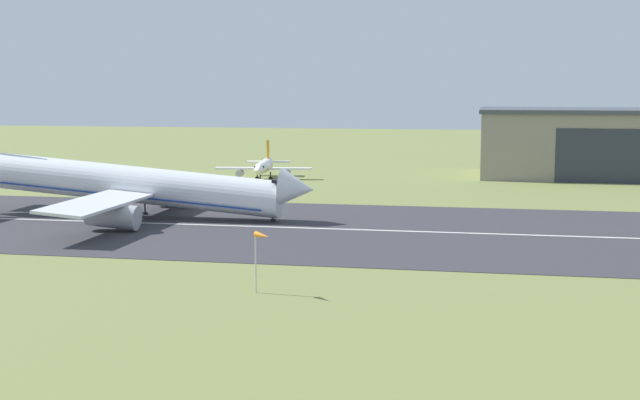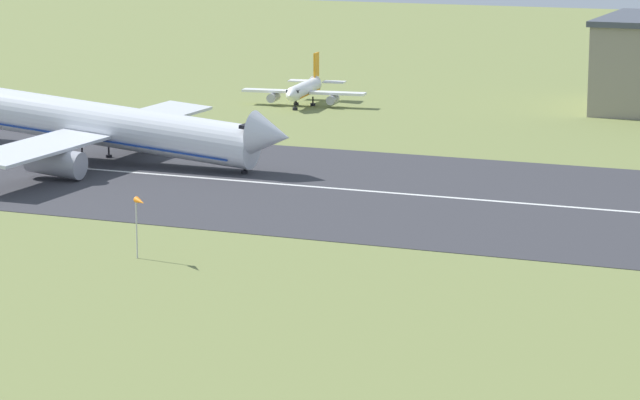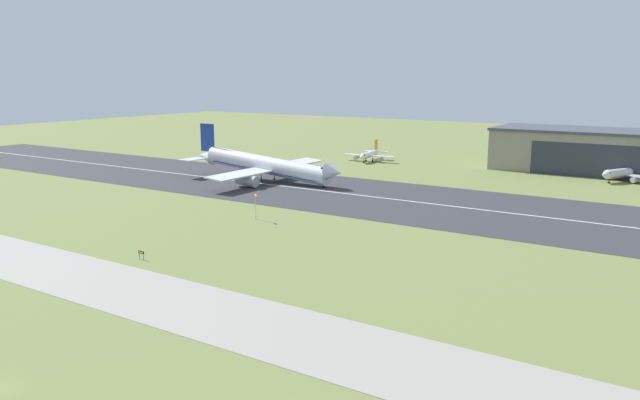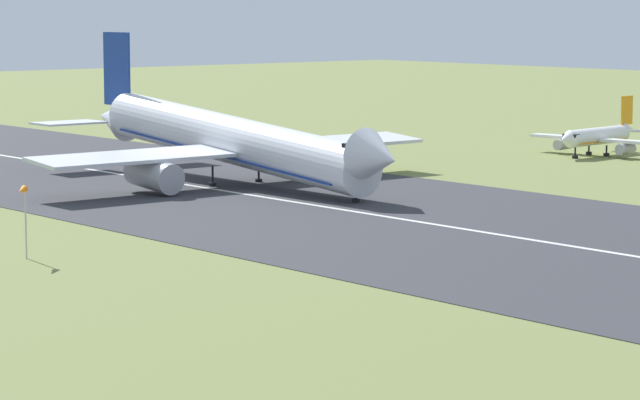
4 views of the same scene
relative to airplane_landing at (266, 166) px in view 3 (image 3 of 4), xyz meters
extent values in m
plane|color=olive|center=(58.31, -64.46, -4.94)|extent=(692.25, 692.25, 0.00)
cube|color=#333338|center=(58.31, -4.89, -4.91)|extent=(452.25, 51.41, 0.06)
cube|color=silver|center=(58.31, -4.89, -4.87)|extent=(407.03, 0.70, 0.01)
cube|color=gray|center=(58.31, -93.39, -4.91)|extent=(339.19, 16.57, 0.05)
cube|color=gray|center=(89.10, 77.17, 2.07)|extent=(75.89, 27.61, 14.01)
cube|color=#424751|center=(89.10, 77.17, 9.52)|extent=(76.89, 28.61, 0.90)
cube|color=#2D333D|center=(89.10, 63.31, 0.67)|extent=(45.53, 0.12, 11.21)
cylinder|color=silver|center=(0.39, 0.00, 0.18)|extent=(46.32, 5.80, 9.05)
cone|color=silver|center=(25.87, -0.17, 0.18)|extent=(5.40, 5.54, 5.87)
cone|color=silver|center=(-25.91, 0.17, 1.18)|extent=(7.00, 5.00, 5.45)
cube|color=black|center=(23.14, -0.15, 1.29)|extent=(1.16, 4.69, 0.52)
cube|color=navy|center=(0.39, 0.00, -1.33)|extent=(41.32, 5.50, 3.40)
cube|color=silver|center=(1.22, -14.37, -0.78)|extent=(7.07, 23.26, 0.93)
cylinder|color=#A8A8B2|center=(2.61, -12.52, -2.73)|extent=(7.42, 3.46, 3.96)
cube|color=silver|center=(1.41, 14.35, -0.78)|extent=(7.07, 23.26, 0.93)
cylinder|color=#A8A8B2|center=(2.77, 12.48, -2.73)|extent=(7.42, 3.46, 3.96)
cube|color=navy|center=(-24.91, 0.16, 7.61)|extent=(5.99, 0.32, 9.36)
cube|color=silver|center=(-25.36, -6.80, 1.01)|extent=(5.29, 8.45, 0.24)
cube|color=silver|center=(-25.27, 7.13, 1.01)|extent=(5.29, 8.45, 0.24)
cylinder|color=black|center=(22.19, -0.14, -3.75)|extent=(0.24, 0.24, 2.37)
cylinder|color=black|center=(22.19, -0.14, -4.72)|extent=(0.84, 0.84, 0.44)
cylinder|color=black|center=(0.79, -3.31, -3.75)|extent=(0.24, 0.24, 2.37)
cylinder|color=black|center=(0.79, -3.31, -4.72)|extent=(0.84, 0.84, 0.44)
cylinder|color=black|center=(0.83, 3.30, -3.75)|extent=(0.24, 0.24, 2.37)
cylinder|color=black|center=(0.83, 3.30, -4.72)|extent=(0.84, 0.84, 0.44)
cylinder|color=white|center=(5.48, 58.45, -2.22)|extent=(3.91, 13.11, 2.38)
cone|color=white|center=(6.38, 50.97, -2.22)|extent=(2.62, 2.42, 2.38)
cone|color=white|center=(4.53, 66.28, -1.79)|extent=(2.47, 3.10, 2.15)
cube|color=black|center=(6.24, 52.14, -1.74)|extent=(2.14, 1.33, 0.44)
cube|color=orange|center=(5.48, 58.45, -2.88)|extent=(3.64, 11.81, 0.20)
cube|color=white|center=(-0.22, 57.50, -2.64)|extent=(9.35, 3.23, 0.40)
cylinder|color=#A8A8B2|center=(0.56, 57.16, -3.63)|extent=(1.84, 3.25, 1.48)
cube|color=white|center=(11.23, 58.88, -2.64)|extent=(9.35, 3.23, 0.40)
cylinder|color=#A8A8B2|center=(10.56, 58.37, -3.63)|extent=(1.84, 3.25, 1.48)
cube|color=orange|center=(4.58, 65.85, 1.00)|extent=(0.59, 2.61, 4.05)
cube|color=white|center=(1.54, 65.89, -1.86)|extent=(3.89, 2.69, 0.24)
cube|color=white|center=(7.53, 66.61, -1.86)|extent=(3.89, 2.69, 0.24)
cylinder|color=black|center=(6.11, 53.23, -4.17)|extent=(0.24, 0.24, 1.53)
cylinder|color=black|center=(6.11, 53.23, -4.72)|extent=(0.84, 0.84, 0.44)
cylinder|color=black|center=(4.03, 58.51, -4.17)|extent=(0.24, 0.24, 1.53)
cylinder|color=black|center=(4.03, 58.51, -4.72)|extent=(0.84, 0.84, 0.44)
cylinder|color=black|center=(6.87, 58.86, -4.17)|extent=(0.24, 0.24, 1.53)
cylinder|color=black|center=(6.87, 58.86, -4.72)|extent=(0.84, 0.84, 0.44)
cylinder|color=silver|center=(96.38, 62.31, -2.10)|extent=(10.94, 17.31, 2.93)
cone|color=silver|center=(91.59, 53.17, -2.10)|extent=(3.82, 3.70, 2.93)
cube|color=black|center=(92.27, 54.45, -1.51)|extent=(2.72, 2.13, 0.44)
cube|color=red|center=(96.38, 62.31, -2.90)|extent=(9.98, 15.65, 0.20)
cube|color=silver|center=(91.73, 64.33, -2.61)|extent=(7.70, 5.89, 0.40)
cylinder|color=#A8A8B2|center=(91.97, 63.55, -3.77)|extent=(3.38, 4.22, 1.82)
cube|color=silver|center=(100.69, 59.65, -2.61)|extent=(7.70, 5.89, 0.40)
cylinder|color=#A8A8B2|center=(99.91, 59.40, -3.77)|extent=(3.38, 4.22, 1.82)
cube|color=silver|center=(98.02, 73.45, -1.66)|extent=(5.27, 4.55, 0.24)
cylinder|color=black|center=(92.76, 55.40, -4.25)|extent=(0.24, 0.24, 1.37)
cylinder|color=black|center=(92.76, 55.40, -4.72)|extent=(0.84, 0.84, 0.44)
cylinder|color=black|center=(94.88, 63.25, -4.25)|extent=(0.24, 0.24, 1.37)
cylinder|color=black|center=(94.88, 63.25, -4.72)|extent=(0.84, 0.84, 0.44)
cylinder|color=black|center=(98.00, 61.62, -4.25)|extent=(0.24, 0.24, 1.37)
cylinder|color=black|center=(98.00, 61.62, -4.72)|extent=(0.84, 0.84, 0.44)
cylinder|color=#B7B7BC|center=(31.45, -44.04, -1.91)|extent=(0.14, 0.14, 6.05)
cone|color=orange|center=(32.34, -44.81, 0.86)|extent=(1.96, 1.81, 0.60)
cylinder|color=#4C4C51|center=(33.94, -81.05, -4.39)|extent=(0.10, 0.10, 1.09)
cylinder|color=#4C4C51|center=(34.94, -81.05, -4.39)|extent=(0.10, 0.10, 1.09)
cube|color=black|center=(34.44, -81.05, -3.58)|extent=(1.43, 0.12, 0.53)
cube|color=yellow|center=(34.44, -81.11, -3.58)|extent=(1.08, 0.02, 0.32)
camera|label=1|loc=(53.74, -125.79, 15.07)|focal=50.00mm
camera|label=2|loc=(101.37, -167.93, 29.78)|focal=85.00mm
camera|label=3|loc=(122.19, -155.28, 28.32)|focal=35.00mm
camera|label=4|loc=(141.22, -103.67, 15.76)|focal=85.00mm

